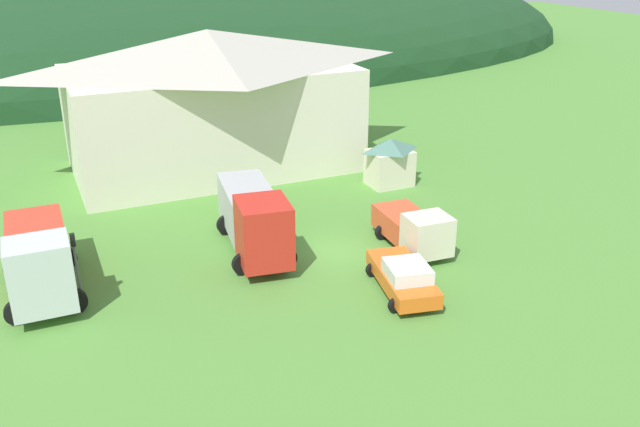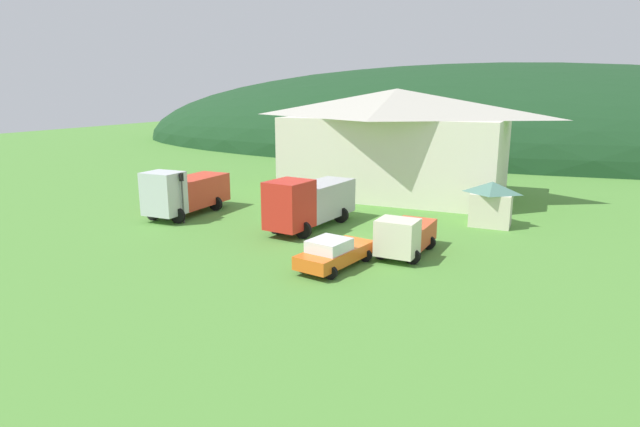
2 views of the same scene
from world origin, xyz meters
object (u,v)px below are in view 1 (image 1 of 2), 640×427
at_px(traffic_light_west, 76,263).
at_px(tow_truck_silver, 39,258).
at_px(play_shed_cream, 390,161).
at_px(crane_truck_red, 254,218).
at_px(depot_building, 211,98).
at_px(service_pickup_orange, 403,276).
at_px(light_truck_cream, 415,229).
at_px(traffic_cone_near_pickup, 256,271).

bearing_deg(traffic_light_west, tow_truck_silver, 125.25).
xyz_separation_m(play_shed_cream, crane_truck_red, (-11.20, -5.82, 0.28)).
height_order(tow_truck_silver, traffic_light_west, tow_truck_silver).
xyz_separation_m(depot_building, service_pickup_orange, (2.77, -20.86, -4.00)).
xyz_separation_m(depot_building, light_truck_cream, (5.60, -17.22, -3.63)).
xyz_separation_m(play_shed_cream, traffic_light_west, (-19.97, -8.07, 0.63)).
relative_size(tow_truck_silver, traffic_light_west, 2.09).
height_order(service_pickup_orange, traffic_cone_near_pickup, service_pickup_orange).
relative_size(play_shed_cream, crane_truck_red, 0.37).
relative_size(play_shed_cream, traffic_light_west, 0.87).
bearing_deg(depot_building, light_truck_cream, -71.98).
relative_size(play_shed_cream, tow_truck_silver, 0.42).
height_order(traffic_light_west, traffic_cone_near_pickup, traffic_light_west).
xyz_separation_m(depot_building, traffic_light_west, (-10.69, -16.29, -2.59)).
bearing_deg(depot_building, traffic_light_west, -123.27).
bearing_deg(traffic_cone_near_pickup, depot_building, 80.73).
relative_size(play_shed_cream, traffic_cone_near_pickup, 4.95).
distance_m(crane_truck_red, traffic_cone_near_pickup, 2.87).
bearing_deg(crane_truck_red, service_pickup_orange, 42.29).
bearing_deg(play_shed_cream, traffic_light_west, -157.98).
distance_m(light_truck_cream, traffic_light_west, 16.35).
bearing_deg(depot_building, tow_truck_silver, -130.34).
bearing_deg(play_shed_cream, crane_truck_red, -152.54).
bearing_deg(tow_truck_silver, depot_building, 140.24).
xyz_separation_m(light_truck_cream, traffic_cone_near_pickup, (-8.22, 1.15, -1.19)).
height_order(tow_truck_silver, traffic_cone_near_pickup, tow_truck_silver).
bearing_deg(light_truck_cream, service_pickup_orange, -34.60).
height_order(play_shed_cream, light_truck_cream, play_shed_cream).
bearing_deg(tow_truck_silver, traffic_light_west, 35.82).
xyz_separation_m(crane_truck_red, traffic_cone_near_pickup, (-0.71, -2.04, -1.89)).
xyz_separation_m(service_pickup_orange, traffic_cone_near_pickup, (-5.39, 4.79, -0.83)).
distance_m(service_pickup_orange, traffic_cone_near_pickup, 7.26).
bearing_deg(traffic_light_west, service_pickup_orange, -18.78).
bearing_deg(depot_building, play_shed_cream, -41.50).
distance_m(depot_building, traffic_light_west, 19.65).
bearing_deg(tow_truck_silver, light_truck_cream, 81.12).
xyz_separation_m(depot_building, crane_truck_red, (-1.92, -14.03, -2.94)).
bearing_deg(service_pickup_orange, crane_truck_red, -133.91).
bearing_deg(depot_building, traffic_cone_near_pickup, -99.27).
bearing_deg(traffic_light_west, traffic_cone_near_pickup, 1.54).
bearing_deg(depot_building, service_pickup_orange, -82.43).
bearing_deg(crane_truck_red, depot_building, -179.94).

